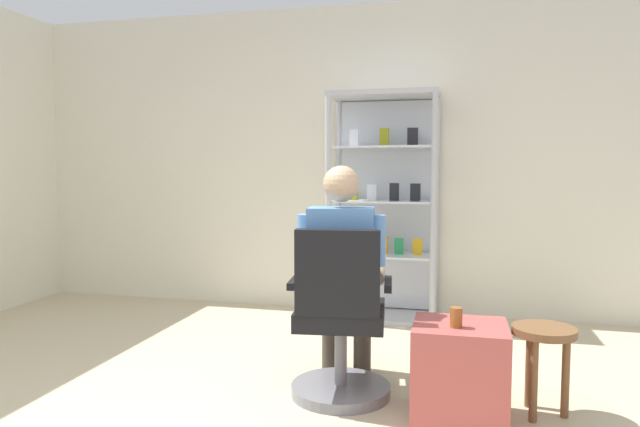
% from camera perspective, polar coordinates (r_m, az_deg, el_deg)
% --- Properties ---
extents(back_wall, '(6.00, 0.10, 2.70)m').
position_cam_1_polar(back_wall, '(5.14, 2.36, 5.38)').
color(back_wall, silver).
rests_on(back_wall, ground).
extents(display_cabinet_main, '(0.90, 0.45, 1.90)m').
position_cam_1_polar(display_cabinet_main, '(4.85, 6.42, 0.80)').
color(display_cabinet_main, '#B7B7BC').
rests_on(display_cabinet_main, ground).
extents(office_chair, '(0.59, 0.56, 0.96)m').
position_cam_1_polar(office_chair, '(3.19, 2.01, -11.49)').
color(office_chair, slate).
rests_on(office_chair, ground).
extents(seated_shopkeeper, '(0.52, 0.59, 1.29)m').
position_cam_1_polar(seated_shopkeeper, '(3.28, 2.29, -5.34)').
color(seated_shopkeeper, '#3F382D').
rests_on(seated_shopkeeper, ground).
extents(storage_crate, '(0.47, 0.42, 0.49)m').
position_cam_1_polar(storage_crate, '(3.08, 13.79, -15.14)').
color(storage_crate, '#B24C47').
rests_on(storage_crate, ground).
extents(tea_glass, '(0.06, 0.06, 0.10)m').
position_cam_1_polar(tea_glass, '(2.93, 13.48, -10.08)').
color(tea_glass, brown).
rests_on(tea_glass, storage_crate).
extents(wooden_stool, '(0.32, 0.32, 0.46)m').
position_cam_1_polar(wooden_stool, '(3.21, 21.48, -12.21)').
color(wooden_stool, brown).
rests_on(wooden_stool, ground).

